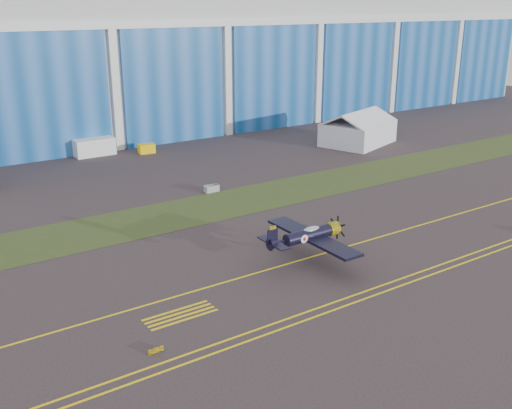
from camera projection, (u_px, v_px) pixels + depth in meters
ground at (295, 238)px, 64.60m from camera, size 260.00×260.00×0.00m
grass_median at (227, 203)px, 75.57m from camera, size 260.00×10.00×0.02m
hangar at (70, 52)px, 116.04m from camera, size 220.00×45.70×30.00m
taxiway_centreline at (325, 253)px, 60.68m from camera, size 200.00×0.20×0.02m
edge_line_near at (394, 288)px, 53.24m from camera, size 80.00×0.20×0.02m
edge_line_far at (386, 284)px, 54.02m from camera, size 80.00×0.20×0.02m
hold_short_ladder at (180, 315)px, 48.68m from camera, size 6.00×2.40×0.02m
guard_board_left at (156, 350)px, 43.44m from camera, size 1.20×0.15×0.35m
warbird at (308, 235)px, 57.91m from camera, size 10.05×12.11×3.57m
tent at (358, 127)px, 106.48m from camera, size 15.25×13.09×5.99m
shipping_container at (94, 147)px, 98.84m from camera, size 6.56×2.64×2.84m
tug at (147, 149)px, 100.60m from camera, size 2.86×2.01×1.54m
barrier_a at (212, 189)px, 79.97m from camera, size 2.03×0.71×0.90m
barrier_b at (211, 188)px, 80.34m from camera, size 2.07×0.88×0.90m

